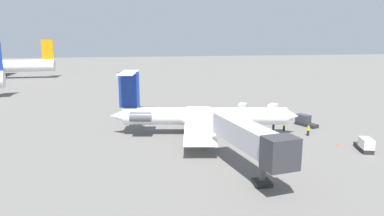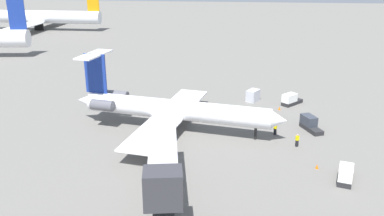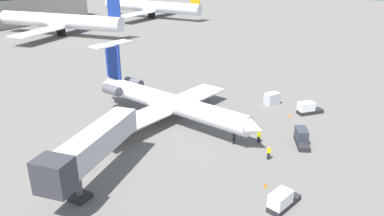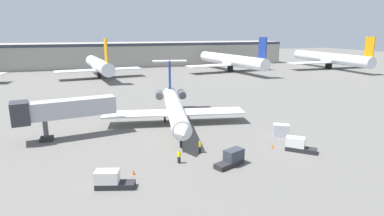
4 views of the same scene
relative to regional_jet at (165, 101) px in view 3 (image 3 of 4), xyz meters
name	(u,v)px [view 3 (image 3 of 4)]	position (x,y,z in m)	size (l,w,h in m)	color
ground_plane	(169,126)	(-1.48, -1.44, -3.12)	(400.00, 400.00, 0.10)	#66635E
regional_jet	(165,101)	(0.00, 0.00, 0.00)	(24.74, 29.86, 9.96)	white
jet_bridge	(87,150)	(-18.23, -2.54, 1.36)	(14.77, 5.43, 6.13)	#ADADB2
ground_crew_marshaller	(269,153)	(-3.67, -16.78, -2.22)	(0.42, 0.48, 1.69)	black
ground_crew_loader	(259,137)	(-0.14, -14.32, -2.22)	(0.42, 0.48, 1.69)	black
baggage_tug_lead	(308,109)	(12.63, -17.70, -2.24)	(3.89, 3.73, 1.90)	#262628
baggage_tug_trailing	(282,201)	(-12.03, -20.76, -2.24)	(4.23, 2.43, 1.90)	#262628
baggage_tug_spare	(302,138)	(2.26, -19.21, -2.24)	(4.22, 2.90, 1.90)	#262628
cargo_container_uld	(272,99)	(13.88, -11.65, -2.11)	(2.77, 2.45, 1.92)	silver
traffic_cone_near	(265,185)	(-9.41, -18.32, -2.80)	(0.36, 0.36, 0.55)	orange
traffic_cone_mid	(290,116)	(9.93, -15.72, -2.80)	(0.36, 0.36, 0.55)	orange
parked_airliner_east_mid	(60,21)	(38.86, 62.99, 1.37)	(36.66, 43.23, 13.70)	white
parked_airliner_east_end	(152,7)	(82.53, 59.39, 1.33)	(36.83, 43.84, 13.63)	silver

